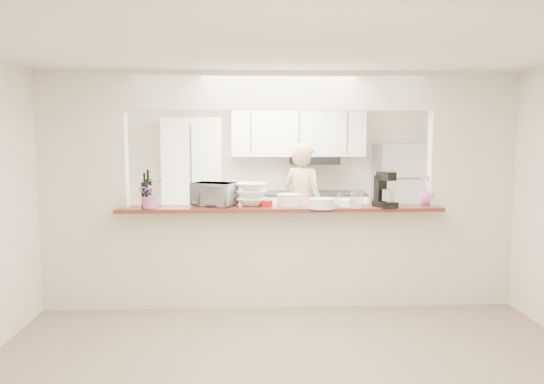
{
  "coord_description": "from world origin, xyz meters",
  "views": [
    {
      "loc": [
        -0.32,
        -5.58,
        1.85
      ],
      "look_at": [
        -0.07,
        0.3,
        1.21
      ],
      "focal_mm": 35.0,
      "sensor_mm": 36.0,
      "label": 1
    }
  ],
  "objects": [
    {
      "name": "serving_bowls",
      "position": [
        -0.3,
        0.05,
        1.21
      ],
      "size": [
        0.38,
        0.38,
        0.24
      ],
      "primitive_type": "imported",
      "rotation": [
        0.0,
        0.0,
        -0.2
      ],
      "color": "white",
      "rests_on": "bar_counter"
    },
    {
      "name": "red_bowl",
      "position": [
        -0.15,
        -0.03,
        1.12
      ],
      "size": [
        0.14,
        0.14,
        0.07
      ],
      "primitive_type": "cylinder",
      "color": "maroon",
      "rests_on": "bar_counter"
    },
    {
      "name": "stand_mixer",
      "position": [
        1.09,
        -0.14,
        1.26
      ],
      "size": [
        0.24,
        0.29,
        0.37
      ],
      "color": "black",
      "rests_on": "bar_counter"
    },
    {
      "name": "tan_bowl",
      "position": [
        0.4,
        0.08,
        1.13
      ],
      "size": [
        0.16,
        0.16,
        0.07
      ],
      "primitive_type": "cylinder",
      "color": "#CEB991",
      "rests_on": "bar_counter"
    },
    {
      "name": "flower_left",
      "position": [
        -1.34,
        -0.15,
        1.24
      ],
      "size": [
        0.33,
        0.3,
        0.31
      ],
      "primitive_type": "imported",
      "rotation": [
        0.0,
        0.0,
        0.27
      ],
      "color": "#CF6DA9",
      "rests_on": "bar_counter"
    },
    {
      "name": "refrigerator",
      "position": [
        2.05,
        2.65,
        0.85
      ],
      "size": [
        0.75,
        0.7,
        1.7
      ],
      "primitive_type": "cube",
      "color": "#9FA0A4",
      "rests_on": "floor"
    },
    {
      "name": "utensil_caddy",
      "position": [
        0.73,
        -0.15,
        1.19
      ],
      "size": [
        0.29,
        0.23,
        0.24
      ],
      "color": "silver",
      "rests_on": "bar_counter"
    },
    {
      "name": "kitchen_cabinets",
      "position": [
        -0.19,
        2.72,
        0.97
      ],
      "size": [
        3.15,
        0.62,
        2.25
      ],
      "color": "white",
      "rests_on": "floor"
    },
    {
      "name": "plate_stack_a",
      "position": [
        0.1,
        0.03,
        1.15
      ],
      "size": [
        0.27,
        0.27,
        0.12
      ],
      "color": "white",
      "rests_on": "bar_counter"
    },
    {
      "name": "toaster_oven",
      "position": [
        -0.7,
        0.05,
        1.21
      ],
      "size": [
        0.53,
        0.45,
        0.25
      ],
      "primitive_type": "imported",
      "rotation": [
        0.0,
        0.0,
        -0.4
      ],
      "color": "#A3A3A8",
      "rests_on": "bar_counter"
    },
    {
      "name": "plate_stack_b",
      "position": [
        0.42,
        -0.19,
        1.14
      ],
      "size": [
        0.28,
        0.28,
        0.1
      ],
      "color": "white",
      "rests_on": "bar_counter"
    },
    {
      "name": "wine_bottle_b",
      "position": [
        -1.4,
        0.07,
        1.24
      ],
      "size": [
        0.08,
        0.08,
        0.39
      ],
      "color": "black",
      "rests_on": "bar_counter"
    },
    {
      "name": "flower_right",
      "position": [
        1.6,
        0.01,
        1.26
      ],
      "size": [
        0.26,
        0.26,
        0.35
      ],
      "primitive_type": "imported",
      "rotation": [
        0.0,
        0.0,
        0.43
      ],
      "color": "#AC64B9",
      "rests_on": "bar_counter"
    },
    {
      "name": "person",
      "position": [
        0.42,
        1.67,
        0.86
      ],
      "size": [
        0.75,
        0.72,
        1.72
      ],
      "primitive_type": "imported",
      "rotation": [
        0.0,
        0.0,
        2.45
      ],
      "color": "tan",
      "rests_on": "floor"
    },
    {
      "name": "tile_overlay",
      "position": [
        0.0,
        1.55,
        0.01
      ],
      "size": [
        5.0,
        2.9,
        0.01
      ],
      "primitive_type": "cube",
      "color": "silver",
      "rests_on": "floor"
    },
    {
      "name": "partition",
      "position": [
        0.0,
        0.0,
        1.48
      ],
      "size": [
        5.0,
        0.15,
        2.5
      ],
      "color": "silver",
      "rests_on": "floor"
    },
    {
      "name": "floor",
      "position": [
        0.0,
        0.0,
        0.0
      ],
      "size": [
        6.0,
        6.0,
        0.0
      ],
      "primitive_type": "plane",
      "color": "gray",
      "rests_on": "ground"
    },
    {
      "name": "wine_bottle_a",
      "position": [
        -1.4,
        -0.12,
        1.23
      ],
      "size": [
        0.07,
        0.07,
        0.37
      ],
      "color": "black",
      "rests_on": "bar_counter"
    },
    {
      "name": "bar_counter",
      "position": [
        0.0,
        -0.0,
        0.58
      ],
      "size": [
        3.4,
        0.38,
        1.09
      ],
      "color": "silver",
      "rests_on": "floor"
    }
  ]
}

